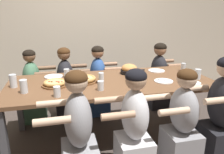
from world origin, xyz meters
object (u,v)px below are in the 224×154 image
Objects in this scene: pizza_board_second at (55,83)px; drinking_glass_c at (24,87)px; pizza_board_main at (84,79)px; drinking_glass_i at (79,89)px; drinking_glass_j at (183,67)px; skillet_bowl at (129,69)px; diner_near_right at (220,116)px; diner_far_center at (98,84)px; diner_far_right at (159,78)px; drinking_glass_f at (101,79)px; diner_far_left at (33,89)px; drinking_glass_e at (186,74)px; empty_plate_a at (54,77)px; drinking_glass_g at (13,82)px; diner_near_midright at (182,126)px; drinking_glass_d at (198,74)px; diner_near_center at (134,130)px; diner_near_midleft at (79,137)px; diner_far_midleft at (66,86)px; empty_plate_b at (164,81)px; empty_plate_d at (192,83)px; drinking_glass_h at (101,86)px; drinking_glass_a at (57,92)px; drinking_glass_b at (67,74)px; empty_plate_c at (156,71)px.

pizza_board_second is 0.35m from drinking_glass_c.
pizza_board_main is 0.39m from drinking_glass_i.
skillet_bowl is at bearing 176.80° from drinking_glass_j.
drinking_glass_j is 0.09× the size of diner_near_right.
diner_far_right is (1.02, -0.00, 0.01)m from diner_far_center.
diner_far_left is (-0.86, 0.81, -0.34)m from drinking_glass_f.
drinking_glass_f is at bearing -179.06° from drinking_glass_e.
drinking_glass_g is at bearing -144.50° from empty_plate_a.
diner_near_midright reaches higher than pizza_board_second.
diner_far_right reaches higher than drinking_glass_e.
diner_near_center is (-1.02, -0.56, -0.32)m from drinking_glass_d.
diner_near_midleft is 1.57m from diner_far_left.
diner_near_center is (-0.50, -0.00, 0.02)m from diner_near_midright.
diner_far_center reaches higher than diner_near_midright.
drinking_glass_i is (0.55, -0.17, -0.01)m from drinking_glass_c.
drinking_glass_c is 1.06× the size of drinking_glass_f.
diner_far_left is at bearing -90.00° from diner_far_midleft.
diner_near_midright is 0.97× the size of diner_near_center.
empty_plate_d is at bearing -25.67° from empty_plate_b.
drinking_glass_e is 1.01× the size of drinking_glass_h.
drinking_glass_c reaches higher than drinking_glass_e.
drinking_glass_c is at bearing 150.21° from drinking_glass_a.
empty_plate_d is 1.80m from diner_far_midleft.
empty_plate_a is 0.81m from diner_far_center.
empty_plate_a is 0.71m from drinking_glass_a.
skillet_bowl is at bearing -15.29° from diner_near_center.
drinking_glass_d is (0.75, -0.45, 0.01)m from skillet_bowl.
empty_plate_a is 0.18m from drinking_glass_b.
diner_far_left is at bearing 91.80° from drinking_glass_c.
empty_plate_b is 0.21× the size of diner_far_left.
diner_near_center reaches higher than drinking_glass_d.
diner_far_left is (-0.58, 1.08, -0.34)m from drinking_glass_i.
diner_near_midleft is (-0.16, -0.78, -0.29)m from pizza_board_main.
drinking_glass_a reaches higher than empty_plate_d.
drinking_glass_d is 0.12× the size of diner_far_midleft.
diner_far_midleft is at bearing 160.66° from empty_plate_c.
diner_near_right is at bearing -21.33° from drinking_glass_h.
diner_far_right is (0.26, 0.44, -0.26)m from empty_plate_c.
empty_plate_b is 1.58m from drinking_glass_c.
empty_plate_c is 0.21× the size of diner_near_midleft.
drinking_glass_g is (-1.72, 0.21, 0.06)m from empty_plate_b.
empty_plate_a is at bearing 176.22° from drinking_glass_j.
diner_near_right is (1.00, -1.48, 0.05)m from diner_far_center.
diner_far_midleft reaches higher than drinking_glass_i.
pizza_board_second is 2.52× the size of drinking_glass_i.
drinking_glass_a is 0.50m from diner_near_midleft.
drinking_glass_b is (-0.83, 0.02, -0.01)m from skillet_bowl.
pizza_board_second is 0.88× the size of skillet_bowl.
empty_plate_a is 2.29× the size of drinking_glass_h.
drinking_glass_d is at bearing -5.36° from pizza_board_second.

